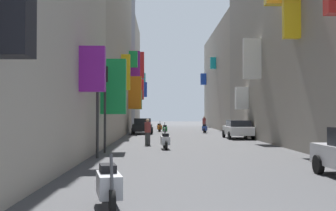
# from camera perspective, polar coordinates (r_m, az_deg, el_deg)

# --- Properties ---
(ground_plane) EXTENTS (140.00, 140.00, 0.00)m
(ground_plane) POSITION_cam_1_polar(r_m,az_deg,el_deg) (34.14, 2.13, -4.34)
(ground_plane) COLOR #424244
(building_left_mid_a) EXTENTS (7.27, 21.31, 19.27)m
(building_left_mid_a) POSITION_cam_1_polar(r_m,az_deg,el_deg) (35.35, -11.20, 11.49)
(building_left_mid_a) COLOR #9E9384
(building_left_mid_a) RESTS_ON ground
(building_left_mid_b) EXTENTS (7.26, 6.60, 21.28)m
(building_left_mid_b) POSITION_cam_1_polar(r_m,az_deg,el_deg) (49.06, -8.30, 9.07)
(building_left_mid_b) COLOR gray
(building_left_mid_b) RESTS_ON ground
(building_left_mid_c) EXTENTS (7.31, 12.82, 14.34)m
(building_left_mid_c) POSITION_cam_1_polar(r_m,az_deg,el_deg) (58.17, -7.14, 4.05)
(building_left_mid_c) COLOR #9E9384
(building_left_mid_c) RESTS_ON ground
(building_right_mid_a) EXTENTS (7.22, 24.58, 16.11)m
(building_right_mid_a) POSITION_cam_1_polar(r_m,az_deg,el_deg) (30.72, 18.07, 10.45)
(building_right_mid_a) COLOR gray
(building_right_mid_a) RESTS_ON ground
(building_right_mid_b) EXTENTS (6.83, 23.32, 12.56)m
(building_right_mid_b) POSITION_cam_1_polar(r_m,az_deg,el_deg) (53.49, 9.58, 3.56)
(building_right_mid_b) COLOR #9E9384
(building_right_mid_b) RESTS_ON ground
(parked_car_white) EXTENTS (1.92, 4.10, 1.40)m
(parked_car_white) POSITION_cam_1_polar(r_m,az_deg,el_deg) (32.21, 9.60, -3.19)
(parked_car_white) COLOR white
(parked_car_white) RESTS_ON ground
(parked_car_black) EXTENTS (1.93, 3.90, 1.47)m
(parked_car_black) POSITION_cam_1_polar(r_m,az_deg,el_deg) (39.55, -3.51, -2.79)
(parked_car_black) COLOR black
(parked_car_black) RESTS_ON ground
(scooter_green) EXTENTS (0.45, 1.77, 1.13)m
(scooter_green) POSITION_cam_1_polar(r_m,az_deg,el_deg) (38.95, -0.43, -3.27)
(scooter_green) COLOR #287F3D
(scooter_green) RESTS_ON ground
(scooter_blue) EXTENTS (0.67, 1.92, 1.13)m
(scooter_blue) POSITION_cam_1_polar(r_m,az_deg,el_deg) (41.47, 5.08, -3.14)
(scooter_blue) COLOR #2D4CAD
(scooter_blue) RESTS_ON ground
(scooter_white) EXTENTS (0.52, 1.90, 1.13)m
(scooter_white) POSITION_cam_1_polar(r_m,az_deg,el_deg) (22.35, -0.38, -4.83)
(scooter_white) COLOR silver
(scooter_white) RESTS_ON ground
(scooter_silver) EXTENTS (0.67, 1.86, 1.13)m
(scooter_silver) POSITION_cam_1_polar(r_m,az_deg,el_deg) (8.61, -8.17, -10.72)
(scooter_silver) COLOR #ADADB2
(scooter_silver) RESTS_ON ground
(scooter_orange) EXTENTS (0.54, 1.89, 1.13)m
(scooter_orange) POSITION_cam_1_polar(r_m,az_deg,el_deg) (44.28, -1.18, -3.01)
(scooter_orange) COLOR orange
(scooter_orange) RESTS_ON ground
(pedestrian_crossing) EXTENTS (0.42, 0.42, 1.63)m
(pedestrian_crossing) POSITION_cam_1_polar(r_m,az_deg,el_deg) (45.35, 5.01, -2.53)
(pedestrian_crossing) COLOR #383838
(pedestrian_crossing) RESTS_ON ground
(pedestrian_near_left) EXTENTS (0.54, 0.54, 1.60)m
(pedestrian_near_left) POSITION_cam_1_polar(r_m,az_deg,el_deg) (25.03, -2.82, -3.68)
(pedestrian_near_left) COLOR #393939
(pedestrian_near_left) RESTS_ON ground
(traffic_light_near_corner) EXTENTS (0.26, 0.34, 4.73)m
(traffic_light_near_corner) POSITION_cam_1_polar(r_m,az_deg,el_deg) (18.03, -9.68, 2.97)
(traffic_light_near_corner) COLOR #2D2D2D
(traffic_light_near_corner) RESTS_ON ground
(traffic_light_far_corner) EXTENTS (0.26, 0.34, 4.20)m
(traffic_light_far_corner) POSITION_cam_1_polar(r_m,az_deg,el_deg) (20.36, -8.67, 1.59)
(traffic_light_far_corner) COLOR #2D2D2D
(traffic_light_far_corner) RESTS_ON ground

